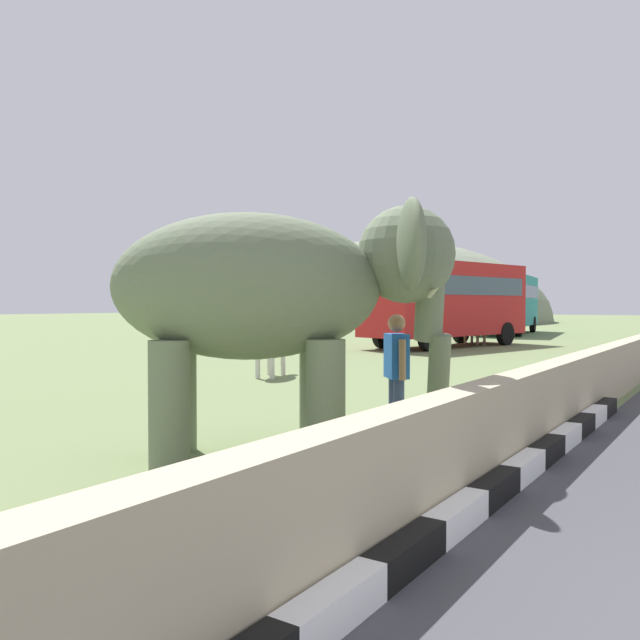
# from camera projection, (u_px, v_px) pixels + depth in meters

# --- Properties ---
(striped_curb) EXTENTS (16.20, 0.20, 0.24)m
(striped_curb) POSITION_uv_depth(u_px,v_px,m) (373.00, 579.00, 3.88)
(striped_curb) COLOR white
(striped_curb) RESTS_ON ground_plane
(barrier_parapet) EXTENTS (28.00, 0.36, 1.00)m
(barrier_parapet) POSITION_uv_depth(u_px,v_px,m) (467.00, 442.00, 5.99)
(barrier_parapet) COLOR tan
(barrier_parapet) RESTS_ON ground_plane
(elephant) EXTENTS (3.74, 3.90, 2.96)m
(elephant) POSITION_uv_depth(u_px,v_px,m) (280.00, 291.00, 7.45)
(elephant) COLOR #667357
(elephant) RESTS_ON ground_plane
(person_handler) EXTENTS (0.51, 0.49, 1.66)m
(person_handler) POSITION_uv_depth(u_px,v_px,m) (396.00, 370.00, 8.39)
(person_handler) COLOR navy
(person_handler) RESTS_ON ground_plane
(bus_red) EXTENTS (8.79, 4.39, 3.50)m
(bus_red) POSITION_uv_depth(u_px,v_px,m) (447.00, 297.00, 26.85)
(bus_red) COLOR #B21E1E
(bus_red) RESTS_ON ground_plane
(bus_teal) EXTENTS (10.02, 3.94, 3.50)m
(bus_teal) POSITION_uv_depth(u_px,v_px,m) (507.00, 299.00, 38.41)
(bus_teal) COLOR teal
(bus_teal) RESTS_ON ground_plane
(cow_near) EXTENTS (1.91, 1.08, 1.23)m
(cow_near) POSITION_uv_depth(u_px,v_px,m) (271.00, 341.00, 15.76)
(cow_near) COLOR beige
(cow_near) RESTS_ON ground_plane
(cow_mid) EXTENTS (1.39, 1.81, 1.23)m
(cow_mid) POSITION_uv_depth(u_px,v_px,m) (475.00, 325.00, 28.35)
(cow_mid) COLOR tan
(cow_mid) RESTS_ON ground_plane
(hill_east) EXTENTS (38.39, 30.71, 16.31)m
(hill_east) POSITION_uv_depth(u_px,v_px,m) (392.00, 322.00, 65.67)
(hill_east) COLOR slate
(hill_east) RESTS_ON ground_plane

